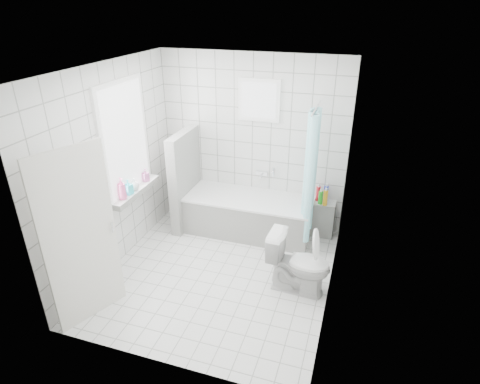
% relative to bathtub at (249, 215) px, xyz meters
% --- Properties ---
extents(ground, '(3.00, 3.00, 0.00)m').
position_rel_bathtub_xyz_m(ground, '(-0.07, -1.12, -0.29)').
color(ground, white).
rests_on(ground, ground).
extents(ceiling, '(3.00, 3.00, 0.00)m').
position_rel_bathtub_xyz_m(ceiling, '(-0.07, -1.12, 2.31)').
color(ceiling, white).
rests_on(ceiling, ground).
extents(wall_back, '(2.80, 0.02, 2.60)m').
position_rel_bathtub_xyz_m(wall_back, '(-0.07, 0.38, 1.01)').
color(wall_back, white).
rests_on(wall_back, ground).
extents(wall_front, '(2.80, 0.02, 2.60)m').
position_rel_bathtub_xyz_m(wall_front, '(-0.07, -2.62, 1.01)').
color(wall_front, white).
rests_on(wall_front, ground).
extents(wall_left, '(0.02, 3.00, 2.60)m').
position_rel_bathtub_xyz_m(wall_left, '(-1.47, -1.12, 1.01)').
color(wall_left, white).
rests_on(wall_left, ground).
extents(wall_right, '(0.02, 3.00, 2.60)m').
position_rel_bathtub_xyz_m(wall_right, '(1.33, -1.12, 1.01)').
color(wall_right, white).
rests_on(wall_right, ground).
extents(window_left, '(0.01, 0.90, 1.40)m').
position_rel_bathtub_xyz_m(window_left, '(-1.43, -0.82, 1.31)').
color(window_left, white).
rests_on(window_left, wall_left).
extents(window_back, '(0.50, 0.01, 0.50)m').
position_rel_bathtub_xyz_m(window_back, '(0.03, 0.33, 1.66)').
color(window_back, white).
rests_on(window_back, wall_back).
extents(window_sill, '(0.18, 1.02, 0.08)m').
position_rel_bathtub_xyz_m(window_sill, '(-1.38, -0.82, 0.57)').
color(window_sill, white).
rests_on(window_sill, wall_left).
extents(door, '(0.35, 0.75, 2.00)m').
position_rel_bathtub_xyz_m(door, '(-1.17, -2.24, 0.71)').
color(door, silver).
rests_on(door, ground).
extents(bathtub, '(1.88, 0.77, 0.58)m').
position_rel_bathtub_xyz_m(bathtub, '(0.00, 0.00, 0.00)').
color(bathtub, white).
rests_on(bathtub, ground).
extents(partition_wall, '(0.15, 0.85, 1.50)m').
position_rel_bathtub_xyz_m(partition_wall, '(-1.00, -0.05, 0.46)').
color(partition_wall, white).
rests_on(partition_wall, ground).
extents(tiled_ledge, '(0.40, 0.24, 0.55)m').
position_rel_bathtub_xyz_m(tiled_ledge, '(1.04, 0.25, -0.02)').
color(tiled_ledge, white).
rests_on(tiled_ledge, ground).
extents(toilet, '(0.77, 0.47, 0.76)m').
position_rel_bathtub_xyz_m(toilet, '(0.96, -1.11, 0.09)').
color(toilet, white).
rests_on(toilet, ground).
extents(curtain_rod, '(0.02, 0.80, 0.02)m').
position_rel_bathtub_xyz_m(curtain_rod, '(0.88, -0.02, 1.71)').
color(curtain_rod, silver).
rests_on(curtain_rod, wall_back).
extents(shower_curtain, '(0.14, 0.48, 1.78)m').
position_rel_bathtub_xyz_m(shower_curtain, '(0.88, -0.16, 0.81)').
color(shower_curtain, '#56F1FC').
rests_on(shower_curtain, curtain_rod).
extents(tub_faucet, '(0.18, 0.06, 0.06)m').
position_rel_bathtub_xyz_m(tub_faucet, '(0.10, 0.33, 0.56)').
color(tub_faucet, silver).
rests_on(tub_faucet, wall_back).
extents(sill_bottles, '(0.17, 0.72, 0.30)m').
position_rel_bathtub_xyz_m(sill_bottles, '(-1.37, -0.95, 0.72)').
color(sill_bottles, pink).
rests_on(sill_bottles, window_sill).
extents(ledge_bottles, '(0.18, 0.19, 0.24)m').
position_rel_bathtub_xyz_m(ledge_bottles, '(1.04, 0.23, 0.37)').
color(ledge_bottles, '#F5AD19').
rests_on(ledge_bottles, tiled_ledge).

